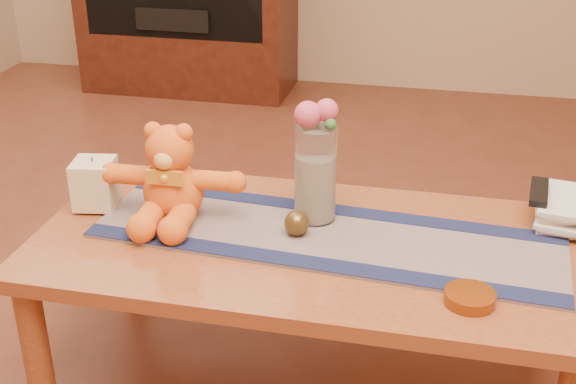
% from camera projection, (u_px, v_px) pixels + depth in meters
% --- Properties ---
extents(floor, '(5.50, 5.50, 0.00)m').
position_uv_depth(floor, '(305.00, 378.00, 2.11)').
color(floor, '#572718').
rests_on(floor, ground).
extents(coffee_table_top, '(1.40, 0.70, 0.04)m').
position_uv_depth(coffee_table_top, '(307.00, 246.00, 1.92)').
color(coffee_table_top, brown).
rests_on(coffee_table_top, floor).
extents(table_leg_fl, '(0.07, 0.07, 0.41)m').
position_uv_depth(table_leg_fl, '(36.00, 351.00, 1.89)').
color(table_leg_fl, brown).
rests_on(table_leg_fl, floor).
extents(table_leg_bl, '(0.07, 0.07, 0.41)m').
position_uv_depth(table_leg_bl, '(129.00, 241.00, 2.40)').
color(table_leg_bl, brown).
rests_on(table_leg_bl, floor).
extents(table_leg_br, '(0.07, 0.07, 0.41)m').
position_uv_depth(table_leg_br, '(543.00, 289.00, 2.15)').
color(table_leg_br, brown).
rests_on(table_leg_br, floor).
extents(persian_runner, '(1.22, 0.43, 0.01)m').
position_uv_depth(persian_runner, '(325.00, 236.00, 1.92)').
color(persian_runner, '#182044').
rests_on(persian_runner, coffee_table_top).
extents(runner_border_near, '(1.20, 0.14, 0.00)m').
position_uv_depth(runner_border_near, '(311.00, 262.00, 1.79)').
color(runner_border_near, '#151B3F').
rests_on(runner_border_near, persian_runner).
extents(runner_border_far, '(1.20, 0.14, 0.00)m').
position_uv_depth(runner_border_far, '(338.00, 210.00, 2.04)').
color(runner_border_far, '#151B3F').
rests_on(runner_border_far, persian_runner).
extents(teddy_bear, '(0.39, 0.32, 0.25)m').
position_uv_depth(teddy_bear, '(172.00, 173.00, 1.97)').
color(teddy_bear, orange).
rests_on(teddy_bear, persian_runner).
extents(pillar_candle, '(0.13, 0.13, 0.13)m').
position_uv_depth(pillar_candle, '(95.00, 183.00, 2.05)').
color(pillar_candle, beige).
rests_on(pillar_candle, persian_runner).
extents(candle_wick, '(0.00, 0.00, 0.01)m').
position_uv_depth(candle_wick, '(92.00, 159.00, 2.02)').
color(candle_wick, black).
rests_on(candle_wick, pillar_candle).
extents(glass_vase, '(0.11, 0.11, 0.26)m').
position_uv_depth(glass_vase, '(315.00, 174.00, 1.95)').
color(glass_vase, silver).
rests_on(glass_vase, persian_runner).
extents(potpourri_fill, '(0.09, 0.09, 0.18)m').
position_uv_depth(potpourri_fill, '(315.00, 187.00, 1.96)').
color(potpourri_fill, beige).
rests_on(potpourri_fill, glass_vase).
extents(rose_left, '(0.07, 0.07, 0.07)m').
position_uv_depth(rose_left, '(308.00, 115.00, 1.87)').
color(rose_left, '#C1445C').
rests_on(rose_left, glass_vase).
extents(rose_right, '(0.06, 0.06, 0.06)m').
position_uv_depth(rose_right, '(327.00, 110.00, 1.87)').
color(rose_right, '#C1445C').
rests_on(rose_right, glass_vase).
extents(blue_flower_back, '(0.04, 0.04, 0.04)m').
position_uv_depth(blue_flower_back, '(323.00, 112.00, 1.91)').
color(blue_flower_back, '#5360B5').
rests_on(blue_flower_back, glass_vase).
extents(blue_flower_side, '(0.04, 0.04, 0.04)m').
position_uv_depth(blue_flower_side, '(306.00, 116.00, 1.91)').
color(blue_flower_side, '#5360B5').
rests_on(blue_flower_side, glass_vase).
extents(leaf_sprig, '(0.03, 0.03, 0.03)m').
position_uv_depth(leaf_sprig, '(331.00, 124.00, 1.86)').
color(leaf_sprig, '#33662D').
rests_on(leaf_sprig, glass_vase).
extents(bronze_ball, '(0.08, 0.08, 0.07)m').
position_uv_depth(bronze_ball, '(297.00, 223.00, 1.91)').
color(bronze_ball, '#523C1B').
rests_on(bronze_ball, persian_runner).
extents(book_bottom, '(0.18, 0.23, 0.02)m').
position_uv_depth(book_bottom, '(535.00, 215.00, 2.01)').
color(book_bottom, '#F9E2C0').
rests_on(book_bottom, coffee_table_top).
extents(book_lower, '(0.20, 0.25, 0.02)m').
position_uv_depth(book_lower, '(538.00, 210.00, 2.00)').
color(book_lower, '#F9E2C0').
rests_on(book_lower, book_bottom).
extents(book_upper, '(0.17, 0.22, 0.02)m').
position_uv_depth(book_upper, '(535.00, 202.00, 2.00)').
color(book_upper, '#F9E2C0').
rests_on(book_upper, book_lower).
extents(book_top, '(0.20, 0.25, 0.02)m').
position_uv_depth(book_top, '(540.00, 197.00, 1.98)').
color(book_top, '#F9E2C0').
rests_on(book_top, book_upper).
extents(tv_remote, '(0.06, 0.16, 0.02)m').
position_uv_depth(tv_remote, '(539.00, 192.00, 1.97)').
color(tv_remote, black).
rests_on(tv_remote, book_top).
extents(amber_dish, '(0.12, 0.12, 0.03)m').
position_uv_depth(amber_dish, '(470.00, 298.00, 1.65)').
color(amber_dish, '#BF5914').
rests_on(amber_dish, coffee_table_top).
extents(stereo_lower, '(0.42, 0.28, 0.12)m').
position_uv_depth(stereo_lower, '(180.00, 15.00, 4.21)').
color(stereo_lower, black).
rests_on(stereo_lower, media_cabinet).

